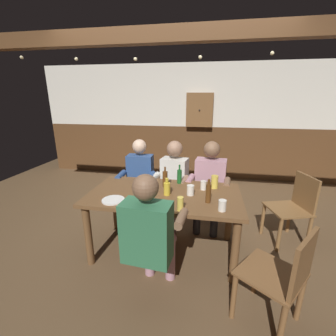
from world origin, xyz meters
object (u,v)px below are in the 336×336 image
at_px(pint_glass_2, 215,182).
at_px(pint_glass_3, 190,190).
at_px(bottle_1, 167,188).
at_px(bottle_2, 165,179).
at_px(pint_glass_1, 180,204).
at_px(table_candle, 154,189).
at_px(person_1, 173,179).
at_px(pint_glass_0, 222,205).
at_px(wall_dart_cabinet, 200,110).
at_px(person_0, 139,178).
at_px(person_2, 210,181).
at_px(person_3, 150,233).
at_px(bottle_3, 208,193).
at_px(plate_0, 113,200).
at_px(dining_table, 164,202).
at_px(bottle_0, 179,176).
at_px(chair_empty_near_right, 282,277).
at_px(pint_glass_4, 203,185).
at_px(chair_empty_near_left, 294,207).

bearing_deg(pint_glass_2, pint_glass_3, -136.29).
distance_m(bottle_1, bottle_2, 0.24).
bearing_deg(pint_glass_1, table_candle, 133.59).
bearing_deg(bottle_2, person_1, 88.28).
xyz_separation_m(pint_glass_0, wall_dart_cabinet, (-0.38, 3.02, 0.71)).
bearing_deg(person_0, person_2, 178.78).
height_order(person_0, person_2, person_2).
bearing_deg(bottle_2, bottle_1, -74.31).
height_order(person_3, pint_glass_2, person_3).
bearing_deg(table_candle, pint_glass_2, 21.32).
xyz_separation_m(bottle_3, pint_glass_0, (0.13, -0.16, -0.05)).
relative_size(table_candle, plate_0, 0.34).
distance_m(dining_table, bottle_0, 0.41).
relative_size(person_3, table_candle, 15.26).
bearing_deg(bottle_3, pint_glass_1, -139.65).
bearing_deg(chair_empty_near_right, plate_0, 108.73).
distance_m(chair_empty_near_right, pint_glass_4, 1.20).
xyz_separation_m(person_3, pint_glass_1, (0.22, 0.31, 0.14)).
height_order(person_3, bottle_2, person_3).
xyz_separation_m(person_0, pint_glass_1, (0.73, -1.04, 0.16)).
bearing_deg(bottle_2, dining_table, -81.55).
xyz_separation_m(bottle_3, pint_glass_1, (-0.26, -0.22, -0.04)).
distance_m(bottle_2, pint_glass_1, 0.62).
distance_m(bottle_0, pint_glass_0, 0.82).
bearing_deg(dining_table, chair_empty_near_left, 17.21).
relative_size(chair_empty_near_left, bottle_3, 3.51).
bearing_deg(table_candle, person_2, 48.23).
bearing_deg(pint_glass_2, person_2, 96.89).
bearing_deg(bottle_2, chair_empty_near_right, -41.82).
height_order(person_1, person_3, person_3).
bearing_deg(pint_glass_4, person_1, 131.67).
bearing_deg(table_candle, bottle_2, 64.97).
bearing_deg(person_2, bottle_1, 63.64).
distance_m(chair_empty_near_right, table_candle, 1.44).
height_order(bottle_3, pint_glass_2, bottle_3).
distance_m(pint_glass_0, pint_glass_2, 0.57).
relative_size(plate_0, pint_glass_4, 2.25).
bearing_deg(person_2, table_candle, 54.36).
height_order(person_3, chair_empty_near_right, person_3).
xyz_separation_m(person_2, plate_0, (-0.99, -0.97, 0.08)).
xyz_separation_m(pint_glass_1, wall_dart_cabinet, (0.01, 3.08, 0.70)).
distance_m(person_0, pint_glass_2, 1.14).
bearing_deg(bottle_3, dining_table, 162.50).
bearing_deg(person_1, wall_dart_cabinet, -86.82).
height_order(dining_table, bottle_1, bottle_1).
relative_size(chair_empty_near_right, plate_0, 3.75).
bearing_deg(plate_0, pint_glass_3, 20.67).
bearing_deg(pint_glass_3, pint_glass_2, 43.71).
bearing_deg(table_candle, pint_glass_1, -46.41).
bearing_deg(person_2, chair_empty_near_right, 116.97).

